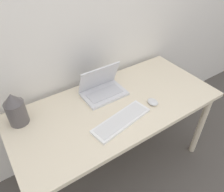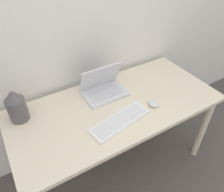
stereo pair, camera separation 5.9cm
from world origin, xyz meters
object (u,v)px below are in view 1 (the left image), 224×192
at_px(keyboard, 121,120).
at_px(vase, 15,109).
at_px(mouse, 153,102).
at_px(laptop, 102,88).

height_order(keyboard, vase, vase).
bearing_deg(vase, mouse, -22.27).
distance_m(laptop, mouse, 0.38).
height_order(laptop, mouse, laptop).
distance_m(mouse, vase, 0.90).
xyz_separation_m(laptop, vase, (-0.60, 0.04, 0.06)).
bearing_deg(vase, keyboard, -33.57).
height_order(laptop, keyboard, laptop).
height_order(laptop, vase, vase).
relative_size(laptop, mouse, 3.69).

